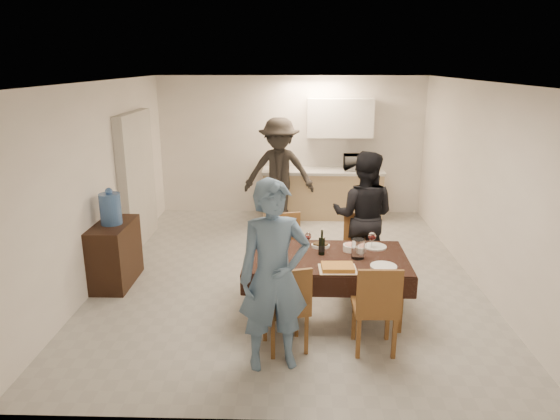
% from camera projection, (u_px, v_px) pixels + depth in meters
% --- Properties ---
extents(floor, '(5.00, 6.00, 0.02)m').
position_uv_depth(floor, '(288.00, 273.00, 6.98)').
color(floor, '#A0A09C').
rests_on(floor, ground).
extents(ceiling, '(5.00, 6.00, 0.02)m').
position_uv_depth(ceiling, '(289.00, 81.00, 6.24)').
color(ceiling, white).
rests_on(ceiling, wall_back).
extents(wall_back, '(5.00, 0.02, 2.60)m').
position_uv_depth(wall_back, '(291.00, 146.00, 9.49)').
color(wall_back, white).
rests_on(wall_back, floor).
extents(wall_front, '(5.00, 0.02, 2.60)m').
position_uv_depth(wall_front, '(284.00, 275.00, 3.74)').
color(wall_front, white).
rests_on(wall_front, floor).
extents(wall_left, '(0.02, 6.00, 2.60)m').
position_uv_depth(wall_left, '(103.00, 181.00, 6.68)').
color(wall_left, white).
rests_on(wall_left, floor).
extents(wall_right, '(0.02, 6.00, 2.60)m').
position_uv_depth(wall_right, '(479.00, 184.00, 6.54)').
color(wall_right, white).
rests_on(wall_right, floor).
extents(stub_partition, '(0.15, 1.40, 2.10)m').
position_uv_depth(stub_partition, '(137.00, 179.00, 7.90)').
color(stub_partition, beige).
rests_on(stub_partition, floor).
extents(kitchen_base_cabinet, '(2.20, 0.60, 0.86)m').
position_uv_depth(kitchen_base_cabinet, '(322.00, 195.00, 9.41)').
color(kitchen_base_cabinet, tan).
rests_on(kitchen_base_cabinet, floor).
extents(kitchen_worktop, '(2.24, 0.64, 0.05)m').
position_uv_depth(kitchen_worktop, '(323.00, 171.00, 9.28)').
color(kitchen_worktop, '#B8B8B2').
rests_on(kitchen_worktop, kitchen_base_cabinet).
extents(upper_cabinet, '(1.20, 0.34, 0.70)m').
position_uv_depth(upper_cabinet, '(340.00, 118.00, 9.13)').
color(upper_cabinet, white).
rests_on(upper_cabinet, wall_back).
extents(dining_table, '(1.84, 1.09, 0.71)m').
position_uv_depth(dining_table, '(326.00, 259.00, 5.68)').
color(dining_table, black).
rests_on(dining_table, floor).
extents(chair_near_left, '(0.53, 0.54, 0.51)m').
position_uv_depth(chair_near_left, '(285.00, 300.00, 4.92)').
color(chair_near_left, brown).
rests_on(chair_near_left, floor).
extents(chair_near_right, '(0.44, 0.44, 0.52)m').
position_uv_depth(chair_near_right, '(377.00, 301.00, 4.89)').
color(chair_near_right, brown).
rests_on(chair_near_right, floor).
extents(chair_far_left, '(0.52, 0.52, 0.51)m').
position_uv_depth(chair_far_left, '(287.00, 247.00, 6.36)').
color(chair_far_left, brown).
rests_on(chair_far_left, floor).
extents(chair_far_right, '(0.52, 0.53, 0.51)m').
position_uv_depth(chair_far_right, '(358.00, 247.00, 6.33)').
color(chair_far_right, brown).
rests_on(chair_far_right, floor).
extents(console, '(0.45, 0.89, 0.83)m').
position_uv_depth(console, '(115.00, 254.00, 6.56)').
color(console, black).
rests_on(console, floor).
extents(water_jug, '(0.27, 0.27, 0.40)m').
position_uv_depth(water_jug, '(110.00, 209.00, 6.38)').
color(water_jug, '#4977BE').
rests_on(water_jug, console).
extents(wine_bottle, '(0.07, 0.07, 0.30)m').
position_uv_depth(wine_bottle, '(322.00, 242.00, 5.68)').
color(wine_bottle, black).
rests_on(wine_bottle, dining_table).
extents(water_pitcher, '(0.15, 0.15, 0.22)m').
position_uv_depth(water_pitcher, '(358.00, 249.00, 5.58)').
color(water_pitcher, white).
rests_on(water_pitcher, dining_table).
extents(savoury_tart, '(0.41, 0.31, 0.05)m').
position_uv_depth(savoury_tart, '(338.00, 267.00, 5.30)').
color(savoury_tart, gold).
rests_on(savoury_tart, dining_table).
extents(salad_bowl, '(0.19, 0.19, 0.07)m').
position_uv_depth(salad_bowl, '(351.00, 248.00, 5.83)').
color(salad_bowl, white).
rests_on(salad_bowl, dining_table).
extents(mushroom_dish, '(0.20, 0.20, 0.03)m').
position_uv_depth(mushroom_dish, '(321.00, 246.00, 5.94)').
color(mushroom_dish, white).
rests_on(mushroom_dish, dining_table).
extents(wine_glass_a, '(0.09, 0.09, 0.19)m').
position_uv_depth(wine_glass_a, '(277.00, 256.00, 5.42)').
color(wine_glass_a, white).
rests_on(wine_glass_a, dining_table).
extents(wine_glass_b, '(0.09, 0.09, 0.21)m').
position_uv_depth(wine_glass_b, '(372.00, 240.00, 5.87)').
color(wine_glass_b, white).
rests_on(wine_glass_b, dining_table).
extents(wine_glass_c, '(0.08, 0.08, 0.18)m').
position_uv_depth(wine_glass_c, '(308.00, 240.00, 5.94)').
color(wine_glass_c, white).
rests_on(wine_glass_c, dining_table).
extents(plate_near_left, '(0.25, 0.25, 0.01)m').
position_uv_depth(plate_near_left, '(272.00, 265.00, 5.40)').
color(plate_near_left, white).
rests_on(plate_near_left, dining_table).
extents(plate_near_right, '(0.29, 0.29, 0.02)m').
position_uv_depth(plate_near_right, '(384.00, 266.00, 5.37)').
color(plate_near_right, white).
rests_on(plate_near_right, dining_table).
extents(plate_far_left, '(0.29, 0.29, 0.02)m').
position_uv_depth(plate_far_left, '(275.00, 246.00, 5.98)').
color(plate_far_left, white).
rests_on(plate_far_left, dining_table).
extents(plate_far_right, '(0.27, 0.27, 0.02)m').
position_uv_depth(plate_far_right, '(375.00, 247.00, 5.94)').
color(plate_far_right, white).
rests_on(plate_far_right, dining_table).
extents(microwave, '(0.51, 0.34, 0.28)m').
position_uv_depth(microwave, '(358.00, 162.00, 9.22)').
color(microwave, white).
rests_on(microwave, kitchen_worktop).
extents(person_near, '(0.76, 0.58, 1.85)m').
position_uv_depth(person_near, '(274.00, 277.00, 4.62)').
color(person_near, slate).
rests_on(person_near, floor).
extents(person_far, '(0.99, 0.86, 1.74)m').
position_uv_depth(person_far, '(363.00, 216.00, 6.62)').
color(person_far, black).
rests_on(person_far, floor).
extents(person_kitchen, '(1.24, 0.71, 1.92)m').
position_uv_depth(person_kitchen, '(279.00, 172.00, 8.85)').
color(person_kitchen, black).
rests_on(person_kitchen, floor).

